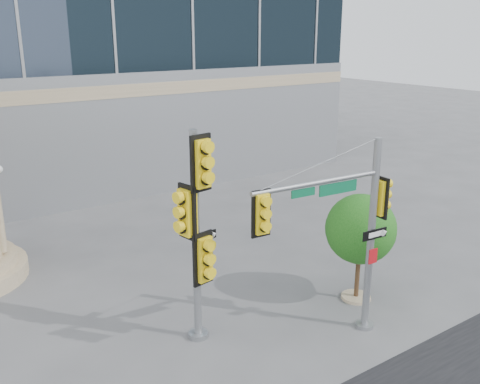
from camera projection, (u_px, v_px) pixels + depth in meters
ground at (271, 350)px, 13.73m from camera, size 120.00×120.00×0.00m
main_signal_pole at (344, 221)px, 13.38m from camera, size 4.12×0.67×5.32m
secondary_signal_pole at (197, 223)px, 13.24m from camera, size 1.02×0.74×5.62m
street_tree at (361, 231)px, 15.76m from camera, size 2.13×2.08×3.32m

